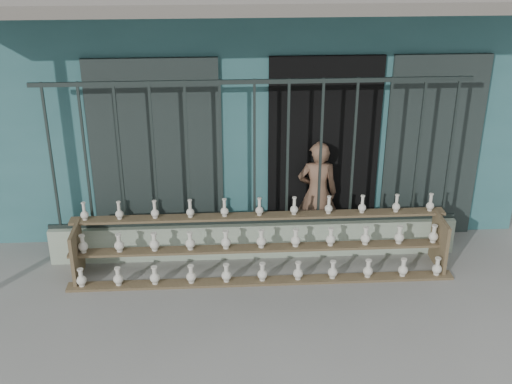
{
  "coord_description": "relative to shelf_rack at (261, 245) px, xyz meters",
  "views": [
    {
      "loc": [
        -0.41,
        -5.73,
        4.02
      ],
      "look_at": [
        0.0,
        1.0,
        1.0
      ],
      "focal_mm": 45.0,
      "sensor_mm": 36.0,
      "label": 1
    }
  ],
  "objects": [
    {
      "name": "shelf_rack",
      "position": [
        0.0,
        0.0,
        0.0
      ],
      "size": [
        4.5,
        0.68,
        0.85
      ],
      "color": "brown",
      "rests_on": "ground"
    },
    {
      "name": "elderly_woman",
      "position": [
        0.76,
        0.73,
        0.33
      ],
      "size": [
        0.53,
        0.38,
        1.37
      ],
      "primitive_type": "imported",
      "rotation": [
        0.0,
        0.0,
        3.05
      ],
      "color": "brown",
      "rests_on": "ground"
    },
    {
      "name": "workshop_building",
      "position": [
        -0.05,
        3.34,
        1.26
      ],
      "size": [
        7.4,
        6.6,
        3.21
      ],
      "color": "#2D5E61",
      "rests_on": "ground"
    },
    {
      "name": "parapet_wall",
      "position": [
        -0.05,
        0.41,
        -0.13
      ],
      "size": [
        5.0,
        0.2,
        0.45
      ],
      "primitive_type": "cube",
      "color": "#9AAC93",
      "rests_on": "ground"
    },
    {
      "name": "ground",
      "position": [
        -0.05,
        -0.89,
        -0.36
      ],
      "size": [
        60.0,
        60.0,
        0.0
      ],
      "primitive_type": "plane",
      "color": "slate"
    },
    {
      "name": "security_fence",
      "position": [
        -0.05,
        0.41,
        0.99
      ],
      "size": [
        5.0,
        0.04,
        1.8
      ],
      "color": "#283330",
      "rests_on": "parapet_wall"
    }
  ]
}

